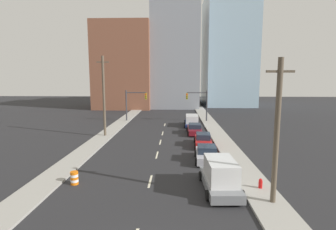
% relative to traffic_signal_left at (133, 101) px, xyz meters
% --- Properties ---
extents(sidewalk_left, '(2.35, 89.49, 0.16)m').
position_rel_traffic_signal_left_xyz_m(sidewalk_left, '(-1.72, 8.17, -3.48)').
color(sidewalk_left, '#9E9B93').
rests_on(sidewalk_left, ground).
extents(sidewalk_right, '(2.35, 89.49, 0.16)m').
position_rel_traffic_signal_left_xyz_m(sidewalk_right, '(13.42, 8.17, -3.48)').
color(sidewalk_right, '#9E9B93').
rests_on(sidewalk_right, ground).
extents(lane_stripe_at_9m, '(0.16, 2.40, 0.01)m').
position_rel_traffic_signal_left_xyz_m(lane_stripe_at_9m, '(5.85, -27.18, -3.56)').
color(lane_stripe_at_9m, beige).
rests_on(lane_stripe_at_9m, ground).
extents(lane_stripe_at_16m, '(0.16, 2.40, 0.01)m').
position_rel_traffic_signal_left_xyz_m(lane_stripe_at_16m, '(5.85, -20.41, -3.56)').
color(lane_stripe_at_16m, beige).
rests_on(lane_stripe_at_16m, ground).
extents(lane_stripe_at_21m, '(0.16, 2.40, 0.01)m').
position_rel_traffic_signal_left_xyz_m(lane_stripe_at_21m, '(5.85, -15.10, -3.56)').
color(lane_stripe_at_21m, beige).
rests_on(lane_stripe_at_21m, ground).
extents(lane_stripe_at_26m, '(0.16, 2.40, 0.01)m').
position_rel_traffic_signal_left_xyz_m(lane_stripe_at_26m, '(5.85, -10.09, -3.56)').
color(lane_stripe_at_26m, beige).
rests_on(lane_stripe_at_26m, ground).
extents(lane_stripe_at_33m, '(0.16, 2.40, 0.01)m').
position_rel_traffic_signal_left_xyz_m(lane_stripe_at_33m, '(5.85, -3.28, -3.56)').
color(lane_stripe_at_33m, beige).
rests_on(lane_stripe_at_33m, ground).
extents(building_brick_left, '(14.00, 16.00, 21.11)m').
position_rel_traffic_signal_left_xyz_m(building_brick_left, '(-5.64, 23.38, 7.00)').
color(building_brick_left, brown).
rests_on(building_brick_left, ground).
extents(building_office_center, '(12.00, 20.00, 26.99)m').
position_rel_traffic_signal_left_xyz_m(building_office_center, '(7.31, 27.38, 9.93)').
color(building_office_center, gray).
rests_on(building_office_center, ground).
extents(building_glass_right, '(13.00, 20.00, 30.56)m').
position_rel_traffic_signal_left_xyz_m(building_glass_right, '(22.21, 31.38, 11.72)').
color(building_glass_right, '#99B7CC').
rests_on(building_glass_right, ground).
extents(traffic_signal_left, '(3.78, 0.35, 5.51)m').
position_rel_traffic_signal_left_xyz_m(traffic_signal_left, '(0.00, 0.00, 0.00)').
color(traffic_signal_left, '#38383D').
rests_on(traffic_signal_left, ground).
extents(traffic_signal_right, '(3.78, 0.35, 5.51)m').
position_rel_traffic_signal_left_xyz_m(traffic_signal_right, '(11.95, 0.00, 0.00)').
color(traffic_signal_right, '#38383D').
rests_on(traffic_signal_right, ground).
extents(utility_pole_right_near, '(1.60, 0.32, 8.82)m').
position_rel_traffic_signal_left_xyz_m(utility_pole_right_near, '(13.71, -30.49, 0.97)').
color(utility_pole_right_near, brown).
rests_on(utility_pole_right_near, ground).
extents(utility_pole_left_mid, '(1.60, 0.32, 10.45)m').
position_rel_traffic_signal_left_xyz_m(utility_pole_left_mid, '(-1.61, -12.31, 1.79)').
color(utility_pole_left_mid, brown).
rests_on(utility_pole_left_mid, ground).
extents(traffic_barrel, '(0.56, 0.56, 0.95)m').
position_rel_traffic_signal_left_xyz_m(traffic_barrel, '(0.41, -27.90, -3.09)').
color(traffic_barrel, orange).
rests_on(traffic_barrel, ground).
extents(fire_hydrant, '(0.26, 0.26, 0.84)m').
position_rel_traffic_signal_left_xyz_m(fire_hydrant, '(13.58, -28.47, -3.15)').
color(fire_hydrant, red).
rests_on(fire_hydrant, ground).
extents(box_truck_gray, '(2.56, 5.43, 2.21)m').
position_rel_traffic_signal_left_xyz_m(box_truck_gray, '(10.80, -28.61, -2.52)').
color(box_truck_gray, slate).
rests_on(box_truck_gray, ground).
extents(sedan_silver, '(2.34, 4.29, 1.47)m').
position_rel_traffic_signal_left_xyz_m(sedan_silver, '(10.60, -22.21, -2.89)').
color(sedan_silver, '#B2B2BC').
rests_on(sedan_silver, ground).
extents(sedan_red, '(2.21, 4.69, 1.45)m').
position_rel_traffic_signal_left_xyz_m(sedan_red, '(10.82, -16.69, -2.90)').
color(sedan_red, red).
rests_on(sedan_red, ground).
extents(sedan_maroon, '(2.09, 4.75, 1.40)m').
position_rel_traffic_signal_left_xyz_m(sedan_maroon, '(10.28, -10.18, -2.92)').
color(sedan_maroon, maroon).
rests_on(sedan_maroon, ground).
extents(box_truck_navy, '(2.56, 5.85, 1.80)m').
position_rel_traffic_signal_left_xyz_m(box_truck_navy, '(10.24, -4.37, -2.69)').
color(box_truck_navy, '#141E47').
rests_on(box_truck_navy, ground).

